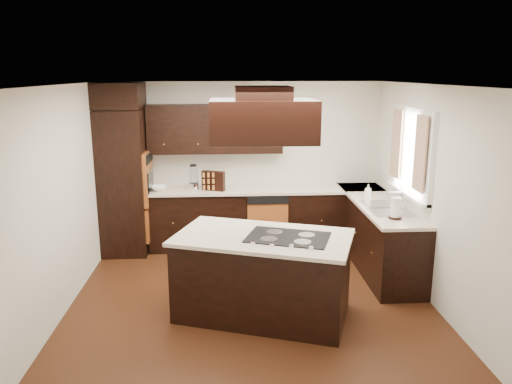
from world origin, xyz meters
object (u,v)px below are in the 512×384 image
oven_column (124,182)px  island (263,277)px  spice_rack (213,181)px  range_hood (263,121)px

oven_column → island: oven_column is taller
oven_column → spice_rack: size_ratio=6.09×
oven_column → range_hood: range_hood is taller
oven_column → island: size_ratio=1.18×
island → range_hood: size_ratio=1.72×
range_hood → island: bearing=81.7°
range_hood → spice_rack: range_hood is taller
oven_column → island: bearing=-48.8°
island → spice_rack: size_ratio=5.18×
range_hood → spice_rack: bearing=104.2°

